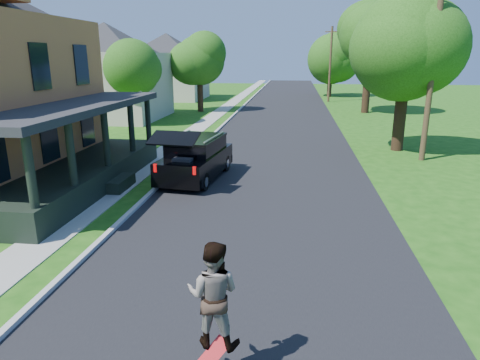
# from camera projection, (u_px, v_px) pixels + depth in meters

# --- Properties ---
(ground) EXTENTS (140.00, 140.00, 0.00)m
(ground) POSITION_uv_depth(u_px,v_px,m) (247.00, 278.00, 9.52)
(ground) COLOR #194D0F
(ground) RESTS_ON ground
(street) EXTENTS (8.00, 120.00, 0.02)m
(street) POSITION_uv_depth(u_px,v_px,m) (280.00, 130.00, 28.57)
(street) COLOR black
(street) RESTS_ON ground
(curb) EXTENTS (0.15, 120.00, 0.12)m
(curb) POSITION_uv_depth(u_px,v_px,m) (220.00, 129.00, 29.06)
(curb) COLOR #A6A6A1
(curb) RESTS_ON ground
(sidewalk) EXTENTS (1.30, 120.00, 0.03)m
(sidewalk) POSITION_uv_depth(u_px,v_px,m) (198.00, 128.00, 29.24)
(sidewalk) COLOR gray
(sidewalk) RESTS_ON ground
(front_walk) EXTENTS (6.50, 1.20, 0.03)m
(front_walk) POSITION_uv_depth(u_px,v_px,m) (18.00, 185.00, 16.38)
(front_walk) COLOR gray
(front_walk) RESTS_ON ground
(neighbor_house_mid) EXTENTS (12.78, 12.78, 8.30)m
(neighbor_house_mid) POSITION_uv_depth(u_px,v_px,m) (107.00, 64.00, 32.84)
(neighbor_house_mid) COLOR #B9B3A4
(neighbor_house_mid) RESTS_ON ground
(neighbor_house_far) EXTENTS (12.78, 12.78, 8.30)m
(neighbor_house_far) POSITION_uv_depth(u_px,v_px,m) (167.00, 61.00, 48.08)
(neighbor_house_far) COLOR #B9B3A4
(neighbor_house_far) RESTS_ON ground
(black_suv) EXTENTS (2.35, 4.95, 2.22)m
(black_suv) POSITION_uv_depth(u_px,v_px,m) (196.00, 158.00, 16.98)
(black_suv) COLOR black
(black_suv) RESTS_ON ground
(skateboarder) EXTENTS (0.86, 0.70, 1.67)m
(skateboarder) POSITION_uv_depth(u_px,v_px,m) (213.00, 294.00, 6.29)
(skateboarder) COLOR black
(skateboarder) RESTS_ON ground
(tree_left_mid) EXTENTS (4.56, 4.46, 6.58)m
(tree_left_mid) POSITION_uv_depth(u_px,v_px,m) (136.00, 63.00, 30.15)
(tree_left_mid) COLOR black
(tree_left_mid) RESTS_ON ground
(tree_left_far) EXTENTS (4.61, 4.46, 7.09)m
(tree_left_far) POSITION_uv_depth(u_px,v_px,m) (199.00, 57.00, 36.78)
(tree_left_far) COLOR black
(tree_left_far) RESTS_ON ground
(tree_right_near) EXTENTS (5.49, 5.23, 8.25)m
(tree_right_near) POSITION_uv_depth(u_px,v_px,m) (407.00, 40.00, 20.96)
(tree_right_near) COLOR black
(tree_right_near) RESTS_ON ground
(tree_right_mid) EXTENTS (5.96, 5.76, 9.97)m
(tree_right_mid) POSITION_uv_depth(u_px,v_px,m) (371.00, 30.00, 35.41)
(tree_right_mid) COLOR black
(tree_right_mid) RESTS_ON ground
(tree_right_far) EXTENTS (5.74, 5.72, 7.96)m
(tree_right_far) POSITION_uv_depth(u_px,v_px,m) (331.00, 53.00, 50.34)
(tree_right_far) COLOR black
(tree_right_far) RESTS_ON ground
(utility_pole_near) EXTENTS (1.60, 0.58, 9.25)m
(utility_pole_near) POSITION_uv_depth(u_px,v_px,m) (434.00, 56.00, 18.98)
(utility_pole_near) COLOR #3F291D
(utility_pole_near) RESTS_ON ground
(utility_pole_far) EXTENTS (1.43, 0.45, 7.70)m
(utility_pole_far) POSITION_uv_depth(u_px,v_px,m) (330.00, 64.00, 44.99)
(utility_pole_far) COLOR #3F291D
(utility_pole_far) RESTS_ON ground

